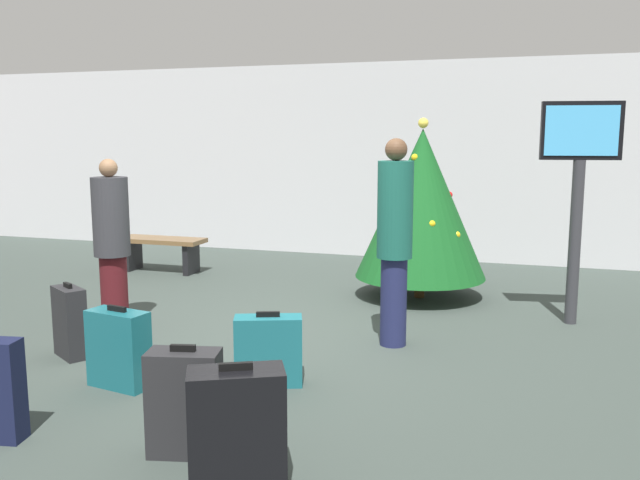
{
  "coord_description": "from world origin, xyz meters",
  "views": [
    {
      "loc": [
        2.28,
        -5.7,
        1.88
      ],
      "look_at": [
        0.37,
        0.31,
        0.9
      ],
      "focal_mm": 37.32,
      "sensor_mm": 36.0,
      "label": 1
    }
  ],
  "objects_px": {
    "holiday_tree": "(421,204)",
    "traveller_0": "(112,240)",
    "suitcase_2": "(119,349)",
    "suitcase_0": "(185,403)",
    "waiting_bench": "(161,247)",
    "suitcase_4": "(268,351)",
    "flight_info_kiosk": "(579,174)",
    "suitcase_3": "(70,322)",
    "traveller_1": "(395,237)",
    "suitcase_6": "(237,433)"
  },
  "relations": [
    {
      "from": "suitcase_2",
      "to": "suitcase_4",
      "type": "distance_m",
      "value": 1.13
    },
    {
      "from": "waiting_bench",
      "to": "suitcase_0",
      "type": "xyz_separation_m",
      "value": [
        3.0,
        -4.75,
        -0.03
      ]
    },
    {
      "from": "flight_info_kiosk",
      "to": "waiting_bench",
      "type": "xyz_separation_m",
      "value": [
        -5.35,
        1.04,
        -1.17
      ]
    },
    {
      "from": "waiting_bench",
      "to": "suitcase_3",
      "type": "xyz_separation_m",
      "value": [
        1.18,
        -3.46,
        -0.04
      ]
    },
    {
      "from": "suitcase_2",
      "to": "suitcase_6",
      "type": "bearing_deg",
      "value": -37.28
    },
    {
      "from": "traveller_0",
      "to": "traveller_1",
      "type": "xyz_separation_m",
      "value": [
        2.77,
        0.26,
        0.12
      ]
    },
    {
      "from": "traveller_1",
      "to": "suitcase_0",
      "type": "xyz_separation_m",
      "value": [
        -0.76,
        -2.46,
        -0.68
      ]
    },
    {
      "from": "traveller_1",
      "to": "waiting_bench",
      "type": "bearing_deg",
      "value": 148.68
    },
    {
      "from": "waiting_bench",
      "to": "holiday_tree",
      "type": "bearing_deg",
      "value": -6.09
    },
    {
      "from": "flight_info_kiosk",
      "to": "suitcase_0",
      "type": "relative_size",
      "value": 3.28
    },
    {
      "from": "holiday_tree",
      "to": "suitcase_3",
      "type": "distance_m",
      "value": 4.05
    },
    {
      "from": "traveller_0",
      "to": "suitcase_0",
      "type": "xyz_separation_m",
      "value": [
        2.0,
        -2.2,
        -0.56
      ]
    },
    {
      "from": "holiday_tree",
      "to": "waiting_bench",
      "type": "height_order",
      "value": "holiday_tree"
    },
    {
      "from": "suitcase_0",
      "to": "suitcase_2",
      "type": "height_order",
      "value": "suitcase_0"
    },
    {
      "from": "flight_info_kiosk",
      "to": "suitcase_6",
      "type": "height_order",
      "value": "flight_info_kiosk"
    },
    {
      "from": "traveller_0",
      "to": "suitcase_0",
      "type": "bearing_deg",
      "value": -47.64
    },
    {
      "from": "flight_info_kiosk",
      "to": "suitcase_4",
      "type": "bearing_deg",
      "value": -132.47
    },
    {
      "from": "waiting_bench",
      "to": "suitcase_4",
      "type": "bearing_deg",
      "value": -49.34
    },
    {
      "from": "suitcase_0",
      "to": "suitcase_6",
      "type": "distance_m",
      "value": 0.59
    },
    {
      "from": "traveller_0",
      "to": "suitcase_3",
      "type": "relative_size",
      "value": 2.57
    },
    {
      "from": "holiday_tree",
      "to": "traveller_1",
      "type": "distance_m",
      "value": 1.9
    },
    {
      "from": "holiday_tree",
      "to": "traveller_0",
      "type": "xyz_separation_m",
      "value": [
        -2.7,
        -2.16,
        -0.23
      ]
    },
    {
      "from": "suitcase_2",
      "to": "suitcase_0",
      "type": "bearing_deg",
      "value": -38.82
    },
    {
      "from": "flight_info_kiosk",
      "to": "traveller_0",
      "type": "xyz_separation_m",
      "value": [
        -4.35,
        -1.51,
        -0.64
      ]
    },
    {
      "from": "holiday_tree",
      "to": "traveller_0",
      "type": "distance_m",
      "value": 3.46
    },
    {
      "from": "traveller_0",
      "to": "suitcase_4",
      "type": "relative_size",
      "value": 2.91
    },
    {
      "from": "traveller_0",
      "to": "suitcase_2",
      "type": "height_order",
      "value": "traveller_0"
    },
    {
      "from": "flight_info_kiosk",
      "to": "suitcase_4",
      "type": "height_order",
      "value": "flight_info_kiosk"
    },
    {
      "from": "suitcase_2",
      "to": "suitcase_6",
      "type": "distance_m",
      "value": 1.89
    },
    {
      "from": "holiday_tree",
      "to": "suitcase_6",
      "type": "bearing_deg",
      "value": -92.48
    },
    {
      "from": "traveller_0",
      "to": "suitcase_2",
      "type": "distance_m",
      "value": 1.8
    },
    {
      "from": "suitcase_3",
      "to": "suitcase_6",
      "type": "xyz_separation_m",
      "value": [
        2.32,
        -1.62,
        0.04
      ]
    },
    {
      "from": "flight_info_kiosk",
      "to": "waiting_bench",
      "type": "height_order",
      "value": "flight_info_kiosk"
    },
    {
      "from": "traveller_1",
      "to": "suitcase_3",
      "type": "relative_size",
      "value": 2.88
    },
    {
      "from": "suitcase_0",
      "to": "suitcase_4",
      "type": "relative_size",
      "value": 1.18
    },
    {
      "from": "flight_info_kiosk",
      "to": "traveller_1",
      "type": "height_order",
      "value": "flight_info_kiosk"
    },
    {
      "from": "waiting_bench",
      "to": "traveller_0",
      "type": "bearing_deg",
      "value": -68.66
    },
    {
      "from": "suitcase_2",
      "to": "suitcase_3",
      "type": "height_order",
      "value": "suitcase_3"
    },
    {
      "from": "holiday_tree",
      "to": "suitcase_4",
      "type": "relative_size",
      "value": 3.65
    },
    {
      "from": "holiday_tree",
      "to": "suitcase_0",
      "type": "xyz_separation_m",
      "value": [
        -0.7,
        -4.36,
        -0.79
      ]
    },
    {
      "from": "traveller_1",
      "to": "holiday_tree",
      "type": "bearing_deg",
      "value": 91.98
    },
    {
      "from": "flight_info_kiosk",
      "to": "suitcase_3",
      "type": "bearing_deg",
      "value": -149.89
    },
    {
      "from": "waiting_bench",
      "to": "suitcase_2",
      "type": "distance_m",
      "value": 4.41
    },
    {
      "from": "holiday_tree",
      "to": "flight_info_kiosk",
      "type": "xyz_separation_m",
      "value": [
        1.65,
        -0.65,
        0.4
      ]
    },
    {
      "from": "flight_info_kiosk",
      "to": "suitcase_0",
      "type": "height_order",
      "value": "flight_info_kiosk"
    },
    {
      "from": "waiting_bench",
      "to": "suitcase_2",
      "type": "bearing_deg",
      "value": -63.19
    },
    {
      "from": "suitcase_4",
      "to": "holiday_tree",
      "type": "bearing_deg",
      "value": 78.44
    },
    {
      "from": "suitcase_3",
      "to": "traveller_0",
      "type": "bearing_deg",
      "value": 101.25
    },
    {
      "from": "suitcase_6",
      "to": "flight_info_kiosk",
      "type": "bearing_deg",
      "value": 65.35
    },
    {
      "from": "suitcase_2",
      "to": "suitcase_6",
      "type": "relative_size",
      "value": 0.86
    }
  ]
}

